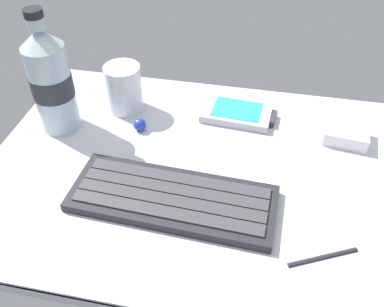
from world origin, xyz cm
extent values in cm
cube|color=silver|center=(0.00, 0.00, -1.00)|extent=(64.00, 48.00, 2.00)
cube|color=silver|center=(0.00, -23.40, 0.40)|extent=(64.00, 1.20, 0.80)
cube|color=#232328|center=(-1.30, -7.40, 0.70)|extent=(29.47, 12.31, 1.40)
cube|color=#3D3D42|center=(-1.15, -4.10, 1.55)|extent=(26.74, 3.21, 0.30)
cube|color=#3D3D42|center=(-1.25, -6.30, 1.55)|extent=(26.74, 3.21, 0.30)
cube|color=#3D3D42|center=(-1.35, -8.50, 1.55)|extent=(26.74, 3.21, 0.30)
cube|color=#3D3D42|center=(-1.46, -10.70, 1.55)|extent=(26.74, 3.21, 0.30)
cube|color=#B7BABF|center=(5.17, 14.75, 0.70)|extent=(12.53, 8.48, 1.40)
cube|color=#2DB7D1|center=(5.17, 14.75, 1.45)|extent=(8.82, 6.54, 0.10)
cube|color=#333338|center=(11.55, 14.27, 0.70)|extent=(1.08, 3.85, 1.12)
cylinder|color=silver|center=(-14.94, 13.19, 4.25)|extent=(6.40, 6.40, 8.50)
cylinder|color=brown|center=(-14.94, 13.19, 3.26)|extent=(5.50, 5.50, 6.12)
cylinder|color=silver|center=(-24.21, 6.04, 7.50)|extent=(6.60, 6.60, 15.00)
cone|color=silver|center=(-24.21, 6.04, 16.40)|extent=(6.60, 6.60, 2.80)
cylinder|color=silver|center=(-24.21, 6.04, 18.70)|extent=(2.51, 2.51, 1.80)
cylinder|color=black|center=(-24.21, 6.04, 20.20)|extent=(2.77, 2.77, 1.20)
cylinder|color=#2D2D38|center=(-24.21, 6.04, 8.25)|extent=(6.73, 6.73, 3.80)
cube|color=white|center=(23.67, 11.70, 1.20)|extent=(7.64, 6.42, 2.40)
sphere|color=#2338B2|center=(-10.65, 7.56, 1.10)|extent=(2.20, 2.20, 2.20)
cylinder|color=#26262B|center=(19.35, -12.74, 0.35)|extent=(8.85, 4.78, 0.70)
camera|label=1|loc=(9.13, -45.41, 44.66)|focal=38.82mm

